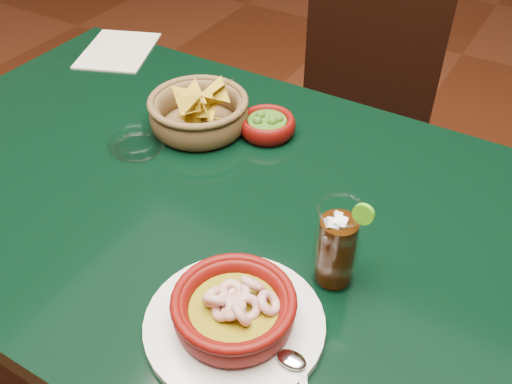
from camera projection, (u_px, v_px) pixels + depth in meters
The scene contains 8 objects.
dining_table at pixel (196, 227), 1.05m from camera, with size 1.20×0.80×0.75m.
dining_chair at pixel (354, 128), 1.61m from camera, with size 0.45×0.45×0.87m.
shrimp_plate at pixel (235, 313), 0.74m from camera, with size 0.29×0.24×0.08m.
chip_basket at pixel (199, 112), 1.10m from camera, with size 0.23×0.23×0.13m.
guacamole_ramekin at pixel (267, 125), 1.09m from camera, with size 0.13×0.13×0.04m.
cola_drink at pixel (337, 246), 0.78m from camera, with size 0.13×0.13×0.15m.
glass_ashtray at pixel (137, 143), 1.06m from camera, with size 0.11×0.11×0.03m.
paper_menu at pixel (118, 50), 1.38m from camera, with size 0.22×0.25×0.00m.
Camera 1 is at (0.49, -0.60, 1.38)m, focal length 40.00 mm.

